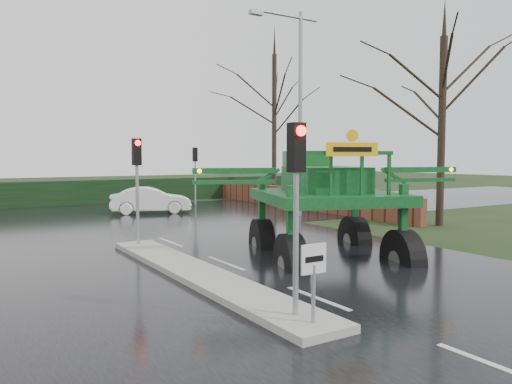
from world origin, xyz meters
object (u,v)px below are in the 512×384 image
keep_left_sign (314,270)px  street_light_right (295,95)px  traffic_signal_near (296,177)px  crop_sprayer (289,186)px  traffic_signal_far (195,163)px  white_sedan (151,213)px  traffic_signal_mid (137,168)px

keep_left_sign → street_light_right: (9.49, 13.50, 4.93)m
traffic_signal_near → street_light_right: bearing=53.9°
traffic_signal_near → crop_sprayer: (2.64, 3.93, -0.42)m
traffic_signal_far → crop_sprayer: 17.85m
traffic_signal_far → white_sedan: bearing=37.4°
traffic_signal_near → street_light_right: 16.46m
street_light_right → white_sedan: size_ratio=2.44×
keep_left_sign → white_sedan: bearing=78.3°
keep_left_sign → traffic_signal_near: bearing=90.0°
crop_sprayer → white_sedan: crop_sprayer is taller
keep_left_sign → traffic_signal_far: (7.80, 21.51, 1.53)m
keep_left_sign → traffic_signal_far: size_ratio=0.38×
keep_left_sign → street_light_right: street_light_right is taller
street_light_right → white_sedan: (-5.66, 4.98, -5.99)m
keep_left_sign → traffic_signal_near: (0.00, 0.49, 1.53)m
crop_sprayer → white_sedan: size_ratio=1.90×
keep_left_sign → crop_sprayer: crop_sprayer is taller
crop_sprayer → traffic_signal_near: bearing=-105.0°
traffic_signal_far → crop_sprayer: crop_sprayer is taller
keep_left_sign → white_sedan: 18.91m
keep_left_sign → traffic_signal_mid: bearing=90.0°
traffic_signal_near → white_sedan: 18.58m
keep_left_sign → traffic_signal_near: 1.61m
traffic_signal_near → traffic_signal_mid: 8.50m
traffic_signal_near → traffic_signal_far: bearing=69.6°
traffic_signal_mid → traffic_signal_far: size_ratio=1.00×
keep_left_sign → traffic_signal_near: size_ratio=0.38×
traffic_signal_far → street_light_right: size_ratio=0.35×
traffic_signal_mid → street_light_right: street_light_right is taller
traffic_signal_far → traffic_signal_mid: bearing=58.1°
keep_left_sign → street_light_right: bearing=54.9°
traffic_signal_far → street_light_right: (1.69, -8.01, 3.40)m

